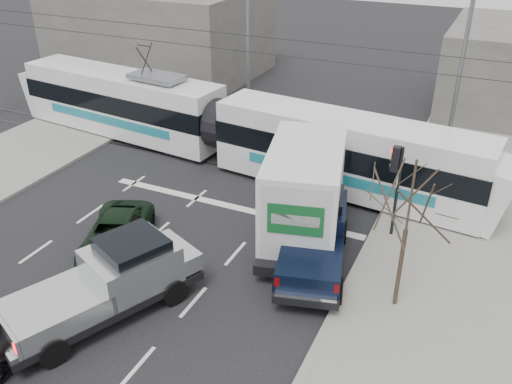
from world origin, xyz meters
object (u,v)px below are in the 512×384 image
at_px(green_car, 116,234).
at_px(tram, 222,125).
at_px(street_lamp_near, 458,60).
at_px(traffic_signal, 396,172).
at_px(silver_pickup, 112,280).
at_px(bare_tree, 410,203).
at_px(navy_pickup, 315,233).
at_px(street_lamp_far, 245,29).
at_px(box_truck, 306,189).

bearing_deg(green_car, tram, 68.76).
xyz_separation_m(street_lamp_near, tram, (-9.88, -3.99, -3.31)).
bearing_deg(traffic_signal, silver_pickup, -131.18).
bearing_deg(street_lamp_near, tram, -158.01).
xyz_separation_m(traffic_signal, street_lamp_near, (0.84, 7.50, 2.37)).
relative_size(tram, silver_pickup, 3.82).
height_order(bare_tree, street_lamp_near, street_lamp_near).
distance_m(street_lamp_near, navy_pickup, 11.33).
distance_m(silver_pickup, green_car, 3.49).
bearing_deg(green_car, navy_pickup, -3.64).
relative_size(traffic_signal, silver_pickup, 0.55).
height_order(silver_pickup, green_car, silver_pickup).
bearing_deg(street_lamp_far, green_car, -83.02).
height_order(street_lamp_near, green_car, street_lamp_near).
distance_m(bare_tree, box_truck, 5.47).
relative_size(silver_pickup, green_car, 1.47).
bearing_deg(bare_tree, tram, 143.55).
height_order(traffic_signal, silver_pickup, traffic_signal).
xyz_separation_m(traffic_signal, silver_pickup, (-6.83, -7.80, -1.62)).
xyz_separation_m(silver_pickup, box_truck, (3.79, 6.78, 0.74)).
bearing_deg(street_lamp_near, silver_pickup, -116.61).
distance_m(street_lamp_near, tram, 11.16).
bearing_deg(navy_pickup, street_lamp_near, 59.62).
relative_size(tram, green_car, 5.62).
bearing_deg(box_truck, silver_pickup, -133.05).
bearing_deg(street_lamp_near, navy_pickup, -105.78).
relative_size(bare_tree, street_lamp_near, 0.56).
bearing_deg(traffic_signal, green_car, -150.47).
relative_size(bare_tree, silver_pickup, 0.76).
bearing_deg(street_lamp_far, street_lamp_near, -9.87).
xyz_separation_m(bare_tree, silver_pickup, (-7.95, -3.81, -2.67)).
height_order(box_truck, green_car, box_truck).
height_order(bare_tree, silver_pickup, bare_tree).
xyz_separation_m(street_lamp_far, green_car, (1.78, -14.53, -4.49)).
xyz_separation_m(bare_tree, tram, (-10.17, 7.51, -1.99)).
bearing_deg(street_lamp_far, silver_pickup, -77.52).
bearing_deg(navy_pickup, silver_pickup, -147.84).
bearing_deg(bare_tree, green_car, -174.11).
bearing_deg(traffic_signal, bare_tree, -74.24).
distance_m(bare_tree, street_lamp_far, 17.97).
bearing_deg(traffic_signal, street_lamp_far, 138.28).
bearing_deg(box_truck, navy_pickup, -73.70).
height_order(box_truck, navy_pickup, box_truck).
relative_size(bare_tree, traffic_signal, 1.39).
xyz_separation_m(street_lamp_near, box_truck, (-3.87, -8.52, -3.25)).
xyz_separation_m(street_lamp_near, street_lamp_far, (-11.50, 2.00, 0.00)).
bearing_deg(bare_tree, street_lamp_near, 91.42).
bearing_deg(tram, street_lamp_far, 111.07).
relative_size(tram, box_truck, 3.15).
height_order(tram, green_car, tram).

